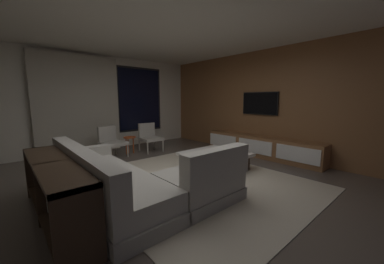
{
  "coord_description": "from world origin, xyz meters",
  "views": [
    {
      "loc": [
        -2.16,
        -2.86,
        1.44
      ],
      "look_at": [
        0.65,
        0.31,
        0.82
      ],
      "focal_mm": 20.42,
      "sensor_mm": 36.0,
      "label": 1
    }
  ],
  "objects": [
    {
      "name": "accent_chair_by_curtain",
      "position": [
        -0.11,
        2.54,
        0.43
      ],
      "size": [
        0.65,
        0.67,
        0.78
      ],
      "color": "#B2ADA0",
      "rests_on": "floor"
    },
    {
      "name": "book_stack_on_coffee_table",
      "position": [
        0.95,
        0.14,
        0.4
      ],
      "size": [
        0.29,
        0.21,
        0.08
      ],
      "color": "#6563A8",
      "rests_on": "coffee_table"
    },
    {
      "name": "accent_chair_near_window",
      "position": [
        0.98,
        2.5,
        0.43
      ],
      "size": [
        0.56,
        0.58,
        0.78
      ],
      "color": "#B2ADA0",
      "rests_on": "floor"
    },
    {
      "name": "sectional_couch",
      "position": [
        -0.84,
        -0.11,
        0.29
      ],
      "size": [
        1.98,
        2.5,
        0.82
      ],
      "color": "gray",
      "rests_on": "floor"
    },
    {
      "name": "side_stool",
      "position": [
        0.4,
        2.56,
        0.37
      ],
      "size": [
        0.32,
        0.32,
        0.46
      ],
      "color": "#BF4C1E",
      "rests_on": "floor"
    },
    {
      "name": "area_rug",
      "position": [
        0.35,
        -0.1,
        0.01
      ],
      "size": [
        3.2,
        3.8,
        0.01
      ],
      "primitive_type": "cube",
      "color": "beige",
      "rests_on": "floor"
    },
    {
      "name": "coffee_table",
      "position": [
        1.11,
        0.1,
        0.19
      ],
      "size": [
        1.16,
        1.16,
        0.36
      ],
      "color": "#342418",
      "rests_on": "floor"
    },
    {
      "name": "console_table_behind_couch",
      "position": [
        -1.75,
        0.02,
        0.41
      ],
      "size": [
        0.4,
        2.1,
        0.74
      ],
      "color": "#342418",
      "rests_on": "floor"
    },
    {
      "name": "floor",
      "position": [
        0.0,
        0.0,
        0.0
      ],
      "size": [
        9.2,
        9.2,
        0.0
      ],
      "primitive_type": "plane",
      "color": "#564C44"
    },
    {
      "name": "media_wall",
      "position": [
        3.06,
        0.0,
        1.35
      ],
      "size": [
        0.12,
        7.8,
        2.7
      ],
      "color": "brown",
      "rests_on": "floor"
    },
    {
      "name": "mounted_tv",
      "position": [
        2.95,
        0.25,
        1.35
      ],
      "size": [
        0.05,
        1.0,
        0.58
      ],
      "color": "black"
    },
    {
      "name": "back_wall_with_window",
      "position": [
        -0.06,
        3.62,
        1.34
      ],
      "size": [
        6.6,
        0.3,
        2.7
      ],
      "color": "silver",
      "rests_on": "floor"
    },
    {
      "name": "media_console",
      "position": [
        2.77,
        0.05,
        0.25
      ],
      "size": [
        0.46,
        3.1,
        0.52
      ],
      "color": "brown",
      "rests_on": "floor"
    },
    {
      "name": "ceiling",
      "position": [
        0.0,
        0.0,
        2.7
      ],
      "size": [
        8.2,
        8.2,
        0.0
      ],
      "primitive_type": "plane",
      "color": "silver"
    }
  ]
}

